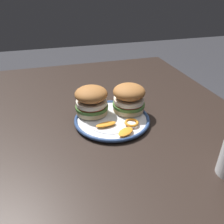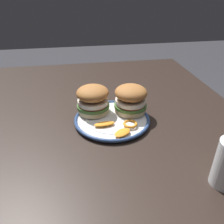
% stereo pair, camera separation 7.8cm
% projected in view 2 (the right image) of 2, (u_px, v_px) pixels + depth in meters
% --- Properties ---
extents(dining_table, '(1.26, 1.07, 0.76)m').
position_uv_depth(dining_table, '(102.00, 138.00, 0.89)').
color(dining_table, black).
rests_on(dining_table, ground).
extents(dinner_plate, '(0.27, 0.27, 0.02)m').
position_uv_depth(dinner_plate, '(112.00, 119.00, 0.81)').
color(dinner_plate, white).
rests_on(dinner_plate, dining_table).
extents(sandwich_half_left, '(0.13, 0.13, 0.10)m').
position_uv_depth(sandwich_half_left, '(93.00, 99.00, 0.82)').
color(sandwich_half_left, beige).
rests_on(sandwich_half_left, dinner_plate).
extents(sandwich_half_right, '(0.13, 0.13, 0.10)m').
position_uv_depth(sandwich_half_right, '(131.00, 99.00, 0.82)').
color(sandwich_half_right, beige).
rests_on(sandwich_half_right, dinner_plate).
extents(orange_peel_curled, '(0.06, 0.06, 0.01)m').
position_uv_depth(orange_peel_curled, '(130.00, 124.00, 0.76)').
color(orange_peel_curled, orange).
rests_on(orange_peel_curled, dinner_plate).
extents(orange_peel_strip_long, '(0.03, 0.07, 0.01)m').
position_uv_depth(orange_peel_strip_long, '(105.00, 124.00, 0.76)').
color(orange_peel_strip_long, orange).
rests_on(orange_peel_strip_long, dinner_plate).
extents(orange_peel_strip_short, '(0.06, 0.07, 0.01)m').
position_uv_depth(orange_peel_strip_short, '(122.00, 132.00, 0.72)').
color(orange_peel_strip_short, orange).
rests_on(orange_peel_strip_short, dinner_plate).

